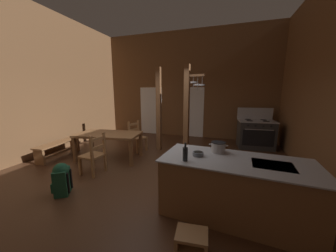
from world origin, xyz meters
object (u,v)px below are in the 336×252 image
stockpot_on_counter (218,147)px  bench_along_left_wall (59,147)px  kitchen_island (234,188)px  stove_range (255,134)px  dining_table (109,136)px  bottle_tall_on_counter (185,154)px  ladderback_chair_near_window (137,137)px  ladderback_chair_by_post (94,155)px  backpack (62,178)px  step_stool (192,242)px  mixing_bowl_on_counter (198,154)px

stockpot_on_counter → bench_along_left_wall: bearing=169.7°
kitchen_island → stove_range: 3.92m
dining_table → bottle_tall_on_counter: size_ratio=6.79×
stove_range → stockpot_on_counter: bearing=-106.7°
ladderback_chair_near_window → bench_along_left_wall: bearing=-147.1°
kitchen_island → stockpot_on_counter: (-0.27, 0.28, 0.53)m
stove_range → ladderback_chair_by_post: stove_range is taller
bench_along_left_wall → backpack: backpack is taller
step_stool → stove_range: bearing=75.0°
step_stool → bench_along_left_wall: size_ratio=0.28×
dining_table → bench_along_left_wall: (-1.51, -0.31, -0.35)m
ladderback_chair_near_window → stockpot_on_counter: (2.59, -2.03, 0.52)m
step_stool → mixing_bowl_on_counter: bearing=95.6°
step_stool → ladderback_chair_near_window: (-2.39, 3.22, 0.27)m
dining_table → ladderback_chair_by_post: size_ratio=1.91×
step_stool → kitchen_island: bearing=63.0°
mixing_bowl_on_counter → dining_table: bearing=152.4°
stockpot_on_counter → stove_range: bearing=73.3°
bench_along_left_wall → dining_table: bearing=11.6°
kitchen_island → ladderback_chair_near_window: (-2.86, 2.31, 0.01)m
mixing_bowl_on_counter → ladderback_chair_near_window: bearing=134.9°
backpack → stockpot_on_counter: bearing=13.7°
stove_range → bottle_tall_on_counter: size_ratio=4.94×
ladderback_chair_near_window → mixing_bowl_on_counter: bearing=-45.1°
bottle_tall_on_counter → bench_along_left_wall: bearing=161.5°
mixing_bowl_on_counter → bottle_tall_on_counter: bearing=-119.0°
step_stool → stockpot_on_counter: (0.20, 1.19, 0.79)m
kitchen_island → ladderback_chair_by_post: bearing=170.5°
bench_along_left_wall → backpack: size_ratio=2.31×
backpack → bottle_tall_on_counter: bearing=3.0°
kitchen_island → stove_range: (0.80, 3.83, 0.04)m
dining_table → mixing_bowl_on_counter: bearing=-27.6°
backpack → mixing_bowl_on_counter: bearing=9.0°
bottle_tall_on_counter → backpack: bearing=-177.0°
backpack → bottle_tall_on_counter: (2.27, 0.12, 0.68)m
mixing_bowl_on_counter → ladderback_chair_by_post: bearing=168.4°
kitchen_island → dining_table: (-3.23, 1.40, 0.21)m
dining_table → ladderback_chair_near_window: ladderback_chair_near_window is taller
mixing_bowl_on_counter → bench_along_left_wall: bearing=165.4°
ladderback_chair_by_post → bench_along_left_wall: 1.87m
stove_range → bench_along_left_wall: stove_range is taller
mixing_bowl_on_counter → bottle_tall_on_counter: size_ratio=0.63×
bench_along_left_wall → stockpot_on_counter: size_ratio=4.49×
bottle_tall_on_counter → ladderback_chair_by_post: bearing=161.6°
step_stool → stockpot_on_counter: stockpot_on_counter is taller
step_stool → ladderback_chair_near_window: 4.02m
ladderback_chair_by_post → stockpot_on_counter: (2.72, -0.22, 0.52)m
kitchen_island → stove_range: size_ratio=1.69×
mixing_bowl_on_counter → stove_range: bearing=70.5°
dining_table → bench_along_left_wall: dining_table is taller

